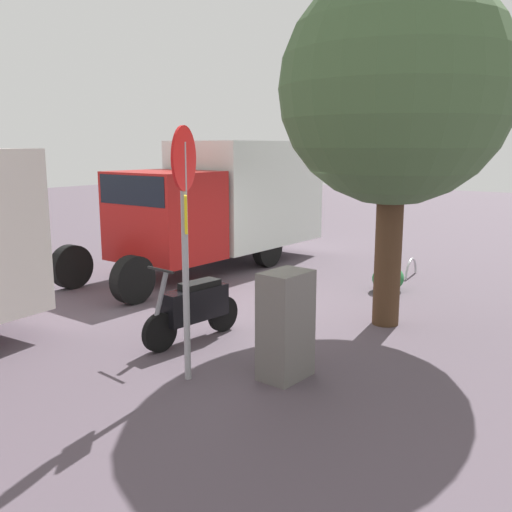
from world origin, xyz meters
The scene contains 8 objects.
ground_plane centered at (0.00, 0.00, 0.00)m, with size 60.00×60.00×0.00m, color #524651.
box_truck_near centered at (-2.31, -3.35, 1.63)m, with size 6.93×2.38×2.99m.
motorcycle centered at (2.22, -0.21, 0.52)m, with size 1.81×0.57×1.20m.
stop_sign centered at (3.37, 0.71, 2.07)m, with size 0.71×0.33×3.11m.
street_tree centered at (-0.21, 1.78, 3.72)m, with size 3.58×3.58×5.53m.
utility_cabinet centered at (2.61, 1.66, 0.68)m, with size 0.65×0.46×1.37m, color slate.
bike_rack_hoop centered at (-3.81, 0.84, 0.00)m, with size 0.85×0.85×0.05m, color #B7B7BC.
shrub_near_sign centered at (-2.31, 0.93, 0.25)m, with size 0.74×0.61×0.51m, color #267139.
Camera 1 is at (8.32, 5.34, 2.87)m, focal length 40.01 mm.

